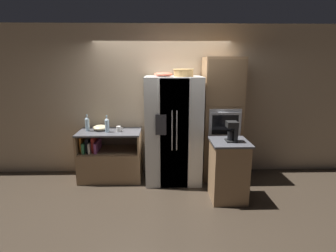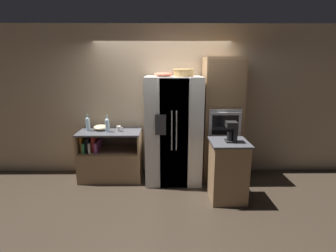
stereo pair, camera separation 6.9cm
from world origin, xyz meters
name	(u,v)px [view 2 (the right image)]	position (x,y,z in m)	size (l,w,h in m)	color
ground_plane	(163,180)	(0.00, 0.00, 0.00)	(20.00, 20.00, 0.00)	#382D23
wall_back	(163,101)	(0.00, 0.48, 1.40)	(12.00, 0.06, 2.80)	tan
counter_left	(111,161)	(-0.98, 0.13, 0.34)	(1.12, 0.65, 0.91)	#93704C
refrigerator	(173,130)	(0.19, 0.05, 0.94)	(0.98, 0.83, 1.89)	silver
wall_oven	(221,120)	(1.06, 0.14, 1.11)	(0.67, 0.67, 2.21)	#93704C
island_counter	(228,171)	(1.02, -0.70, 0.48)	(0.57, 0.59, 0.95)	#93704C
wicker_basket	(184,72)	(0.36, -0.02, 1.96)	(0.35, 0.35, 0.13)	tan
fruit_bowl	(163,74)	(0.02, 0.04, 1.93)	(0.32, 0.32, 0.07)	#DB664C
bottle_tall	(107,125)	(-0.99, 0.07, 1.04)	(0.08, 0.08, 0.31)	silver
bottle_short	(88,123)	(-1.36, 0.16, 1.04)	(0.07, 0.07, 0.31)	silver
mug	(119,129)	(-0.79, 0.10, 0.96)	(0.12, 0.08, 0.10)	silver
mixing_bowl	(101,127)	(-1.14, 0.21, 0.96)	(0.28, 0.28, 0.09)	beige
coffee_maker	(232,131)	(1.05, -0.71, 1.12)	(0.16, 0.17, 0.31)	black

